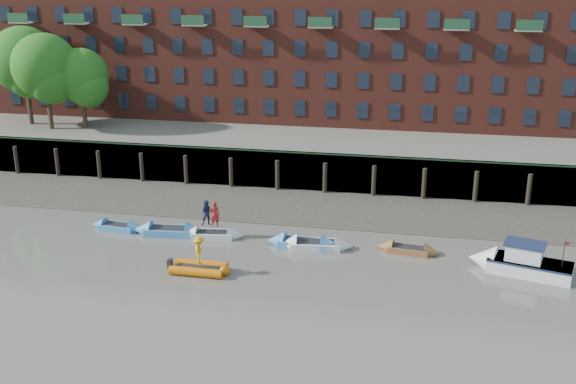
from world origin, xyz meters
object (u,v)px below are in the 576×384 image
(rowboat_1, at_px, (118,227))
(rowboat_5, at_px, (316,245))
(rowboat_3, at_px, (213,235))
(person_rib_crew, at_px, (199,251))
(person_rower_b, at_px, (207,213))
(rowboat_4, at_px, (303,243))
(motor_launch, at_px, (513,261))
(rib_tender, at_px, (201,268))
(rowboat_6, at_px, (408,250))
(rowboat_2, at_px, (169,231))
(person_rower_a, at_px, (215,214))

(rowboat_1, relative_size, rowboat_5, 0.81)
(rowboat_3, relative_size, person_rib_crew, 2.47)
(rowboat_1, relative_size, person_rower_b, 2.31)
(rowboat_1, bearing_deg, person_rib_crew, -30.71)
(rowboat_1, xyz_separation_m, rowboat_5, (14.33, -0.64, 0.05))
(rowboat_4, relative_size, motor_launch, 0.79)
(rowboat_4, distance_m, rib_tender, 7.46)
(rowboat_6, bearing_deg, rowboat_4, -169.47)
(rowboat_2, bearing_deg, rib_tender, -58.28)
(person_rower_a, distance_m, person_rower_b, 0.58)
(person_rower_a, bearing_deg, rowboat_4, 161.92)
(rowboat_3, bearing_deg, motor_launch, -12.26)
(rowboat_3, relative_size, person_rower_a, 2.47)
(rib_tender, relative_size, person_rib_crew, 2.01)
(motor_launch, bearing_deg, rowboat_1, 11.36)
(rowboat_1, xyz_separation_m, rowboat_3, (7.08, -0.14, 0.01))
(rowboat_1, height_order, rowboat_5, rowboat_5)
(rib_tender, bearing_deg, person_rower_a, 98.46)
(rowboat_6, height_order, person_rower_b, person_rower_b)
(person_rower_a, relative_size, person_rib_crew, 1.00)
(rowboat_1, xyz_separation_m, person_rower_a, (7.27, -0.14, 1.54))
(rowboat_2, distance_m, rowboat_4, 9.59)
(rowboat_2, distance_m, rowboat_3, 3.18)
(rib_tender, height_order, motor_launch, motor_launch)
(motor_launch, bearing_deg, rowboat_2, 11.13)
(rowboat_1, relative_size, person_rib_crew, 2.29)
(rib_tender, bearing_deg, rowboat_5, 39.03)
(rowboat_1, bearing_deg, person_rower_a, 3.82)
(rowboat_3, distance_m, person_rib_crew, 5.85)
(rowboat_1, xyz_separation_m, motor_launch, (26.69, -1.73, 0.43))
(rowboat_2, height_order, rowboat_3, rowboat_2)
(rowboat_1, bearing_deg, rib_tender, -30.20)
(rowboat_1, height_order, rowboat_3, rowboat_3)
(rowboat_1, relative_size, rib_tender, 1.14)
(rowboat_1, distance_m, person_rower_b, 6.88)
(rowboat_5, bearing_deg, person_rib_crew, -147.97)
(rowboat_2, relative_size, person_rower_a, 2.83)
(rowboat_4, height_order, rowboat_5, same)
(rowboat_4, height_order, person_rib_crew, person_rib_crew)
(rowboat_4, relative_size, person_rower_b, 2.82)
(person_rower_a, bearing_deg, rowboat_1, -15.46)
(rowboat_2, xyz_separation_m, person_rower_b, (2.80, 0.15, 1.49))
(rowboat_1, bearing_deg, rowboat_4, 2.61)
(rowboat_5, bearing_deg, rowboat_6, -2.13)
(rowboat_6, xyz_separation_m, motor_launch, (6.31, -1.63, 0.43))
(rowboat_4, relative_size, rowboat_5, 0.98)
(rowboat_5, bearing_deg, rowboat_4, 166.32)
(rowboat_5, bearing_deg, rowboat_2, 170.27)
(rowboat_4, height_order, rib_tender, rowboat_4)
(person_rib_crew, bearing_deg, rowboat_1, 42.42)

